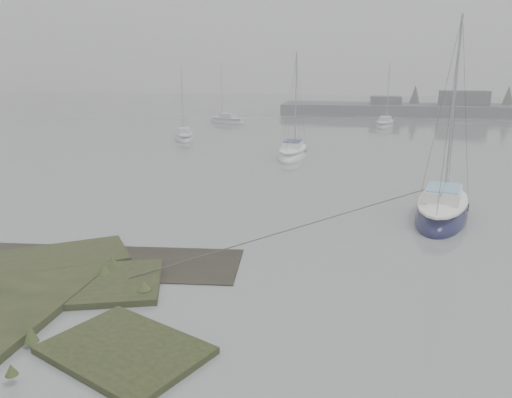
# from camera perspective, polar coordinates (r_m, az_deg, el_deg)

# --- Properties ---
(ground) EXTENTS (160.00, 160.00, 0.00)m
(ground) POSITION_cam_1_polar(r_m,az_deg,el_deg) (40.69, 3.00, 5.90)
(ground) COLOR slate
(ground) RESTS_ON ground
(sailboat_main) EXTENTS (3.61, 6.76, 9.09)m
(sailboat_main) POSITION_cam_1_polar(r_m,az_deg,el_deg) (23.03, 20.47, -1.30)
(sailboat_main) COLOR #0E1034
(sailboat_main) RESTS_ON ground
(sailboat_white) EXTENTS (2.17, 5.71, 7.92)m
(sailboat_white) POSITION_cam_1_polar(r_m,az_deg,el_deg) (36.23, 4.25, 5.17)
(sailboat_white) COLOR white
(sailboat_white) RESTS_ON ground
(sailboat_far_a) EXTENTS (3.32, 5.10, 6.86)m
(sailboat_far_a) POSITION_cam_1_polar(r_m,az_deg,el_deg) (45.54, -8.22, 7.00)
(sailboat_far_a) COLOR silver
(sailboat_far_a) RESTS_ON ground
(sailboat_far_b) EXTENTS (2.72, 5.49, 7.41)m
(sailboat_far_b) POSITION_cam_1_polar(r_m,az_deg,el_deg) (56.62, 14.54, 8.21)
(sailboat_far_b) COLOR #9FA4A7
(sailboat_far_b) RESTS_ON ground
(sailboat_far_c) EXTENTS (5.39, 3.95, 7.33)m
(sailboat_far_c) POSITION_cam_1_polar(r_m,az_deg,el_deg) (58.76, -3.37, 8.88)
(sailboat_far_c) COLOR #B6B9C0
(sailboat_far_c) RESTS_ON ground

